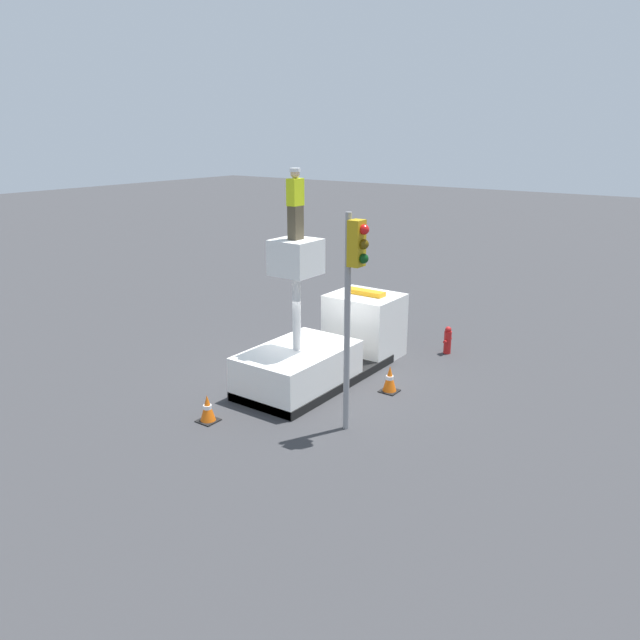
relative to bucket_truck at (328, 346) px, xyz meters
The scene contains 7 objects.
ground_plane 1.00m from the bucket_truck, behind, with size 120.00×120.00×0.00m, color #38383A.
bucket_truck is the anchor object (origin of this frame).
worker 4.36m from the bucket_truck, behind, with size 0.40×0.26×1.75m.
traffic_light_pole 4.45m from the bucket_truck, 135.99° to the right, with size 0.34×0.57×5.06m.
fire_hydrant 4.18m from the bucket_truck, 29.14° to the right, with size 0.47×0.23×0.88m.
traffic_cone_rear 4.24m from the bucket_truck, behind, with size 0.46×0.46×0.68m.
traffic_cone_curbside 2.12m from the bucket_truck, 91.47° to the right, with size 0.46×0.46×0.73m.
Camera 1 is at (-13.14, -9.59, 6.71)m, focal length 35.00 mm.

